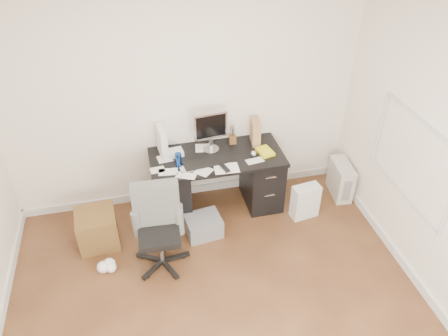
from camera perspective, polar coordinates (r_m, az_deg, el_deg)
The scene contains 18 objects.
ground at distance 4.26m, azimuth -0.01°, elevation -19.97°, with size 4.00×4.00×0.00m, color #422615.
room_shell at distance 3.06m, azimuth 0.46°, elevation -1.73°, with size 4.02×4.02×2.71m.
desk at distance 5.13m, azimuth -0.90°, elevation -1.62°, with size 1.50×0.70×0.75m.
loose_papers at distance 4.85m, azimuth -3.12°, elevation 0.98°, with size 1.10×0.60×0.00m, color white, non-canonical shape.
lcd_monitor at distance 4.89m, azimuth -1.77°, elevation 4.76°, with size 0.39×0.22×0.49m, color #BABABF, non-canonical shape.
keyboard at distance 4.79m, azimuth -2.47°, elevation 0.71°, with size 0.48×0.16×0.03m, color black.
computer_mouse at distance 4.91m, azimuth 3.87°, elevation 1.90°, with size 0.07×0.07×0.07m, color #BABABF.
travel_mug at distance 4.74m, azimuth -5.97°, elevation 1.08°, with size 0.07×0.07×0.16m, color navy.
white_binder at distance 4.89m, azimuth -8.10°, elevation 3.38°, with size 0.14×0.29×0.34m, color white.
magazine_file at distance 5.09m, azimuth 4.12°, elevation 4.74°, with size 0.12×0.25×0.29m, color #9B6F4B.
pen_cup at distance 5.08m, azimuth 1.13°, elevation 4.40°, with size 0.10×0.10×0.23m, color brown, non-canonical shape.
yellow_book at distance 4.98m, azimuth 5.46°, elevation 2.17°, with size 0.16×0.21×0.04m, color yellow.
paper_remote at distance 4.71m, azimuth 0.33°, elevation 0.05°, with size 0.27×0.21×0.02m, color white, non-canonical shape.
office_chair at distance 4.43m, azimuth -8.52°, elevation -8.06°, with size 0.54×0.54×0.95m, color #555755, non-canonical shape.
pc_tower at distance 5.62m, azimuth 14.99°, elevation -1.45°, with size 0.20×0.45×0.45m, color #B5B0A4.
shopping_bag at distance 5.20m, azimuth 10.55°, elevation -4.31°, with size 0.32×0.23×0.43m, color silver.
wicker_basket at distance 4.98m, azimuth -16.19°, elevation -7.62°, with size 0.42×0.42×0.42m, color #4D3217.
desk_printer at distance 4.96m, azimuth -2.72°, elevation -7.52°, with size 0.39×0.32×0.23m, color slate.
Camera 1 is at (-0.54, -2.32, 3.53)m, focal length 35.00 mm.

